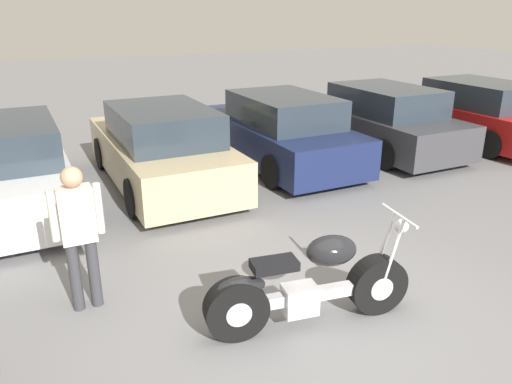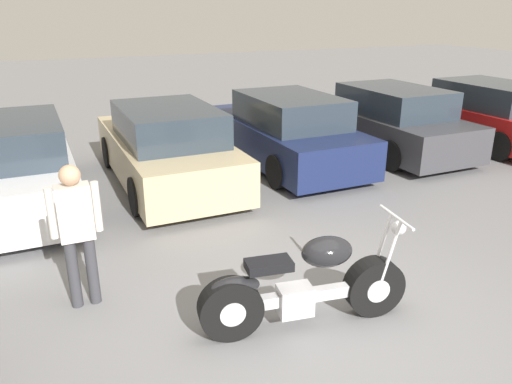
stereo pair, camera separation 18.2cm
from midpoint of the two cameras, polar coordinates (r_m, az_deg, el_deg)
The scene contains 8 objects.
ground_plane at distance 5.33m, azimuth 8.41°, elevation -14.47°, with size 60.00×60.00×0.00m, color slate.
motorcycle at distance 5.05m, azimuth 4.96°, elevation -10.71°, with size 2.15×0.76×1.09m.
parked_car_white at distance 8.78m, azimuth -27.20°, elevation 2.46°, with size 1.82×4.37×1.43m.
parked_car_champagne at distance 9.08m, azimuth -11.35°, elevation 4.88°, with size 1.82×4.37×1.43m.
parked_car_navy at distance 10.15m, azimuth 2.13°, elevation 6.91°, with size 1.82×4.37×1.43m.
parked_car_dark_grey at distance 11.49m, azimuth 13.39°, elevation 7.98°, with size 1.82×4.37×1.43m.
parked_car_red at distance 12.97m, azimuth 23.10°, elevation 8.29°, with size 1.82×4.37×1.43m.
person_standing at distance 5.40m, azimuth -20.56°, elevation -3.86°, with size 0.52×0.21×1.58m.
Camera 1 is at (-2.66, -3.51, 3.03)m, focal length 35.00 mm.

